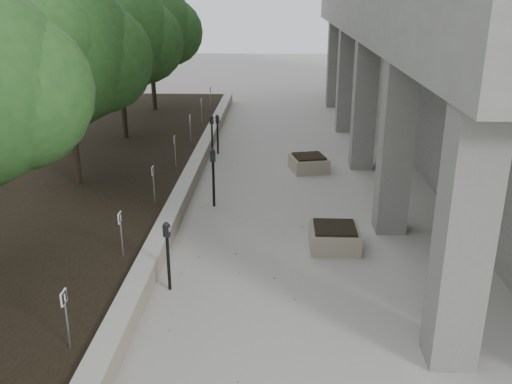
# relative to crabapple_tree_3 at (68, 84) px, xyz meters

# --- Properties ---
(retaining_wall) EXTENTS (0.39, 26.00, 0.50)m
(retaining_wall) POSITION_rel_crabapple_tree_3_xyz_m (2.97, 1.00, -2.87)
(retaining_wall) COLOR gray
(retaining_wall) RESTS_ON ground
(planting_bed) EXTENTS (7.00, 26.00, 0.40)m
(planting_bed) POSITION_rel_crabapple_tree_3_xyz_m (-0.70, 1.00, -2.92)
(planting_bed) COLOR black
(planting_bed) RESTS_ON ground
(crabapple_tree_3) EXTENTS (4.60, 4.00, 5.44)m
(crabapple_tree_3) POSITION_rel_crabapple_tree_3_xyz_m (0.00, 0.00, 0.00)
(crabapple_tree_3) COLOR #204A1C
(crabapple_tree_3) RESTS_ON planting_bed
(crabapple_tree_4) EXTENTS (4.60, 4.00, 5.44)m
(crabapple_tree_4) POSITION_rel_crabapple_tree_3_xyz_m (0.00, 5.00, 0.00)
(crabapple_tree_4) COLOR #204A1C
(crabapple_tree_4) RESTS_ON planting_bed
(crabapple_tree_5) EXTENTS (4.60, 4.00, 5.44)m
(crabapple_tree_5) POSITION_rel_crabapple_tree_3_xyz_m (0.00, 10.00, 0.00)
(crabapple_tree_5) COLOR #204A1C
(crabapple_tree_5) RESTS_ON planting_bed
(parking_sign_2) EXTENTS (0.04, 0.22, 0.96)m
(parking_sign_2) POSITION_rel_crabapple_tree_3_xyz_m (2.45, -7.50, -2.24)
(parking_sign_2) COLOR black
(parking_sign_2) RESTS_ON planting_bed
(parking_sign_3) EXTENTS (0.04, 0.22, 0.96)m
(parking_sign_3) POSITION_rel_crabapple_tree_3_xyz_m (2.45, -4.50, -2.24)
(parking_sign_3) COLOR black
(parking_sign_3) RESTS_ON planting_bed
(parking_sign_4) EXTENTS (0.04, 0.22, 0.96)m
(parking_sign_4) POSITION_rel_crabapple_tree_3_xyz_m (2.45, -1.50, -2.24)
(parking_sign_4) COLOR black
(parking_sign_4) RESTS_ON planting_bed
(parking_sign_5) EXTENTS (0.04, 0.22, 0.96)m
(parking_sign_5) POSITION_rel_crabapple_tree_3_xyz_m (2.45, 1.50, -2.24)
(parking_sign_5) COLOR black
(parking_sign_5) RESTS_ON planting_bed
(parking_sign_6) EXTENTS (0.04, 0.22, 0.96)m
(parking_sign_6) POSITION_rel_crabapple_tree_3_xyz_m (2.45, 4.50, -2.24)
(parking_sign_6) COLOR black
(parking_sign_6) RESTS_ON planting_bed
(parking_sign_7) EXTENTS (0.04, 0.22, 0.96)m
(parking_sign_7) POSITION_rel_crabapple_tree_3_xyz_m (2.45, 7.50, -2.24)
(parking_sign_7) COLOR black
(parking_sign_7) RESTS_ON planting_bed
(parking_sign_8) EXTENTS (0.04, 0.22, 0.96)m
(parking_sign_8) POSITION_rel_crabapple_tree_3_xyz_m (2.45, 10.50, -2.24)
(parking_sign_8) COLOR black
(parking_sign_8) RESTS_ON planting_bed
(parking_meter_2) EXTENTS (0.16, 0.13, 1.41)m
(parking_meter_2) POSITION_rel_crabapple_tree_3_xyz_m (3.47, -5.05, -2.42)
(parking_meter_2) COLOR black
(parking_meter_2) RESTS_ON ground
(parking_meter_3) EXTENTS (0.16, 0.12, 1.58)m
(parking_meter_3) POSITION_rel_crabapple_tree_3_xyz_m (3.84, -0.65, -2.33)
(parking_meter_3) COLOR black
(parking_meter_3) RESTS_ON ground
(parking_meter_4) EXTENTS (0.16, 0.14, 1.42)m
(parking_meter_4) POSITION_rel_crabapple_tree_3_xyz_m (3.25, 4.13, -2.41)
(parking_meter_4) COLOR black
(parking_meter_4) RESTS_ON ground
(parking_meter_5) EXTENTS (0.16, 0.13, 1.39)m
(parking_meter_5) POSITION_rel_crabapple_tree_3_xyz_m (3.42, 4.37, -2.42)
(parking_meter_5) COLOR black
(parking_meter_5) RESTS_ON ground
(planter_front) EXTENTS (1.09, 1.09, 0.51)m
(planter_front) POSITION_rel_crabapple_tree_3_xyz_m (6.80, -3.05, -2.87)
(planter_front) COLOR gray
(planter_front) RESTS_ON ground
(planter_back) EXTENTS (1.30, 1.30, 0.50)m
(planter_back) POSITION_rel_crabapple_tree_3_xyz_m (6.50, 2.55, -2.87)
(planter_back) COLOR gray
(planter_back) RESTS_ON ground
(berry_scatter) EXTENTS (3.30, 14.10, 0.02)m
(berry_scatter) POSITION_rel_crabapple_tree_3_xyz_m (4.70, -3.00, -3.11)
(berry_scatter) COLOR maroon
(berry_scatter) RESTS_ON ground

